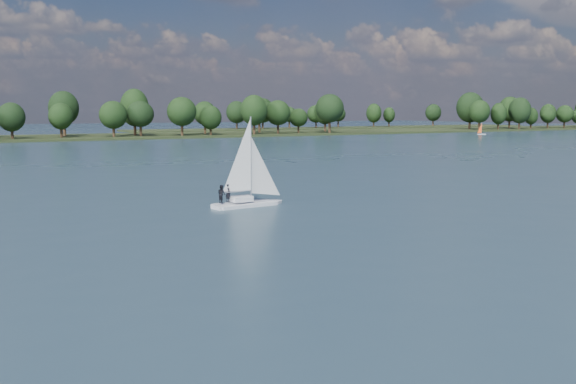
# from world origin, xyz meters

# --- Properties ---
(ground) EXTENTS (700.00, 700.00, 0.00)m
(ground) POSITION_xyz_m (0.00, 100.00, 0.00)
(ground) COLOR #233342
(ground) RESTS_ON ground
(far_shore) EXTENTS (660.00, 40.00, 1.50)m
(far_shore) POSITION_xyz_m (0.00, 212.00, 0.00)
(far_shore) COLOR black
(far_shore) RESTS_ON ground
(far_shore_back) EXTENTS (220.00, 30.00, 1.40)m
(far_shore_back) POSITION_xyz_m (160.00, 260.00, 0.00)
(far_shore_back) COLOR black
(far_shore_back) RESTS_ON ground
(sailboat) EXTENTS (6.99, 2.57, 8.99)m
(sailboat) POSITION_xyz_m (4.29, 48.82, 2.51)
(sailboat) COLOR silver
(sailboat) RESTS_ON ground
(dinghy_orange) EXTENTS (3.20, 2.41, 4.79)m
(dinghy_orange) POSITION_xyz_m (161.61, 170.85, 1.13)
(dinghy_orange) COLOR white
(dinghy_orange) RESTS_ON ground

